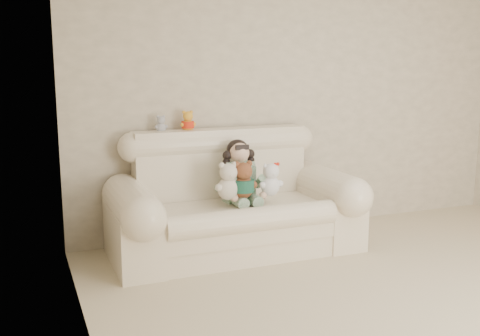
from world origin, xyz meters
name	(u,v)px	position (x,y,z in m)	size (l,w,h in m)	color
wall_back	(302,95)	(0.00, 2.50, 1.30)	(4.50, 4.50, 0.00)	beige
wall_left	(103,138)	(-2.25, 0.00, 1.30)	(5.00, 5.00, 0.00)	beige
sofa	(236,193)	(-0.88, 2.00, 0.52)	(2.10, 0.95, 1.03)	#FBE8CB
seated_child	(239,170)	(-0.82, 2.08, 0.69)	(0.33, 0.40, 0.55)	#246834
brown_teddy	(243,176)	(-0.86, 1.88, 0.68)	(0.23, 0.18, 0.37)	brown
white_cat	(270,176)	(-0.62, 1.87, 0.67)	(0.22, 0.17, 0.34)	white
cream_teddy	(228,177)	(-0.99, 1.88, 0.68)	(0.23, 0.18, 0.36)	silver
yellow_mini_bear	(188,119)	(-1.18, 2.37, 1.12)	(0.14, 0.11, 0.22)	gold
grey_mini_plush	(161,122)	(-1.42, 2.38, 1.10)	(0.11, 0.09, 0.18)	#AEAEB5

